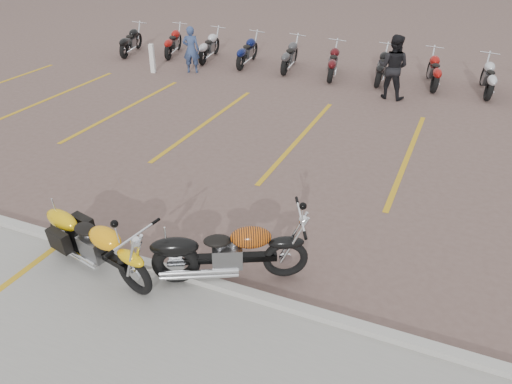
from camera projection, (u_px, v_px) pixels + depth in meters
ground at (231, 215)px, 9.56m from camera, size 100.00×100.00×0.00m
curb at (176, 273)px, 7.94m from camera, size 60.00×0.18×0.12m
parking_stripes at (300, 138)px, 12.74m from camera, size 38.00×5.50×0.01m
yellow_cruiser at (97, 245)px, 7.85m from camera, size 2.38×0.72×0.99m
flame_cruiser at (227, 254)px, 7.66m from camera, size 2.22×1.25×1.00m
person_a at (191, 50)px, 17.47m from camera, size 0.68×0.56×1.61m
person_b at (393, 67)px, 15.00m from camera, size 1.01×0.83×1.92m
bollard at (152, 58)px, 17.60m from camera, size 0.18×0.18×1.00m
bg_bike_row at (356, 63)px, 16.93m from camera, size 19.17×2.09×1.10m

